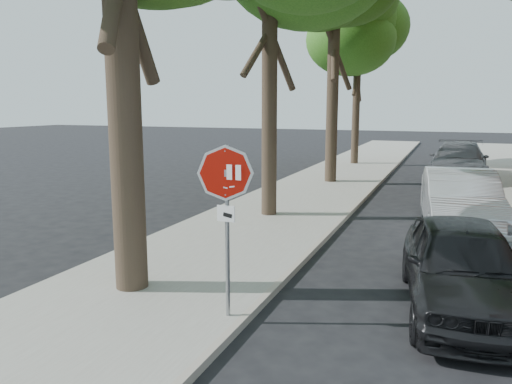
{
  "coord_description": "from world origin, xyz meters",
  "views": [
    {
      "loc": [
        2.34,
        -6.52,
        3.29
      ],
      "look_at": [
        -0.27,
        0.08,
        2.05
      ],
      "focal_mm": 35.0,
      "sensor_mm": 36.0,
      "label": 1
    }
  ],
  "objects_px": {
    "car_a": "(462,266)",
    "car_b": "(460,202)",
    "car_c": "(458,162)",
    "tree_far": "(359,30)",
    "stop_sign": "(226,198)"
  },
  "relations": [
    {
      "from": "stop_sign",
      "to": "car_b",
      "type": "height_order",
      "value": "stop_sign"
    },
    {
      "from": "tree_far",
      "to": "car_c",
      "type": "xyz_separation_m",
      "value": [
        5.32,
        -4.18,
        -6.37
      ]
    },
    {
      "from": "car_a",
      "to": "car_b",
      "type": "height_order",
      "value": "car_b"
    },
    {
      "from": "car_b",
      "to": "car_c",
      "type": "relative_size",
      "value": 0.85
    },
    {
      "from": "tree_far",
      "to": "car_a",
      "type": "distance_m",
      "value": 21.02
    },
    {
      "from": "car_b",
      "to": "car_c",
      "type": "bearing_deg",
      "value": 83.78
    },
    {
      "from": "tree_far",
      "to": "car_a",
      "type": "bearing_deg",
      "value": -74.57
    },
    {
      "from": "car_a",
      "to": "car_b",
      "type": "relative_size",
      "value": 0.88
    },
    {
      "from": "car_c",
      "to": "tree_far",
      "type": "bearing_deg",
      "value": 143.22
    },
    {
      "from": "tree_far",
      "to": "car_c",
      "type": "distance_m",
      "value": 9.3
    },
    {
      "from": "stop_sign",
      "to": "car_b",
      "type": "bearing_deg",
      "value": 65.54
    },
    {
      "from": "stop_sign",
      "to": "car_c",
      "type": "relative_size",
      "value": 0.45
    },
    {
      "from": "car_a",
      "to": "car_c",
      "type": "bearing_deg",
      "value": 82.47
    },
    {
      "from": "stop_sign",
      "to": "tree_far",
      "type": "relative_size",
      "value": 0.28
    },
    {
      "from": "car_a",
      "to": "tree_far",
      "type": "bearing_deg",
      "value": 97.9
    }
  ]
}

